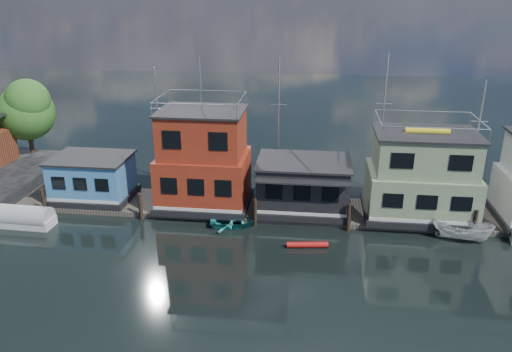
# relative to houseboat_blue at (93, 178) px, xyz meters

# --- Properties ---
(ground) EXTENTS (160.00, 160.00, 0.00)m
(ground) POSITION_rel_houseboat_blue_xyz_m (18.00, -12.00, -2.21)
(ground) COLOR black
(ground) RESTS_ON ground
(dock) EXTENTS (48.00, 5.00, 0.40)m
(dock) POSITION_rel_houseboat_blue_xyz_m (18.00, 0.00, -2.01)
(dock) COLOR #595147
(dock) RESTS_ON ground
(houseboat_blue) EXTENTS (6.40, 4.90, 3.66)m
(houseboat_blue) POSITION_rel_houseboat_blue_xyz_m (0.00, 0.00, 0.00)
(houseboat_blue) COLOR black
(houseboat_blue) RESTS_ON dock
(houseboat_red) EXTENTS (7.40, 5.90, 11.86)m
(houseboat_red) POSITION_rel_houseboat_blue_xyz_m (9.50, 0.00, 1.90)
(houseboat_red) COLOR black
(houseboat_red) RESTS_ON dock
(houseboat_dark) EXTENTS (7.40, 6.10, 4.06)m
(houseboat_dark) POSITION_rel_houseboat_blue_xyz_m (17.50, -0.02, 0.21)
(houseboat_dark) COLOR black
(houseboat_dark) RESTS_ON dock
(houseboat_green) EXTENTS (8.40, 5.90, 7.03)m
(houseboat_green) POSITION_rel_houseboat_blue_xyz_m (26.50, 0.00, 1.34)
(houseboat_green) COLOR black
(houseboat_green) RESTS_ON dock
(pilings) EXTENTS (42.28, 0.28, 2.20)m
(pilings) POSITION_rel_houseboat_blue_xyz_m (17.67, -2.80, -1.11)
(pilings) COLOR #2D2116
(pilings) RESTS_ON ground
(background_masts) EXTENTS (36.40, 0.16, 12.00)m
(background_masts) POSITION_rel_houseboat_blue_xyz_m (22.76, 6.00, 3.35)
(background_masts) COLOR silver
(background_masts) RESTS_ON ground
(red_kayak) EXTENTS (2.93, 0.80, 0.42)m
(red_kayak) POSITION_rel_houseboat_blue_xyz_m (18.06, -5.74, -1.99)
(red_kayak) COLOR red
(red_kayak) RESTS_ON ground
(tarp_runabout) EXTENTS (4.36, 1.88, 1.74)m
(tarp_runabout) POSITION_rel_houseboat_blue_xyz_m (-3.40, -4.92, -1.56)
(tarp_runabout) COLOR silver
(tarp_runabout) RESTS_ON ground
(motorboat) EXTENTS (4.43, 2.73, 1.61)m
(motorboat) POSITION_rel_houseboat_blue_xyz_m (29.05, -3.35, -1.40)
(motorboat) COLOR white
(motorboat) RESTS_ON ground
(dinghy_teal) EXTENTS (4.21, 3.37, 0.78)m
(dinghy_teal) POSITION_rel_houseboat_blue_xyz_m (12.45, -3.05, -1.82)
(dinghy_teal) COLOR teal
(dinghy_teal) RESTS_ON ground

